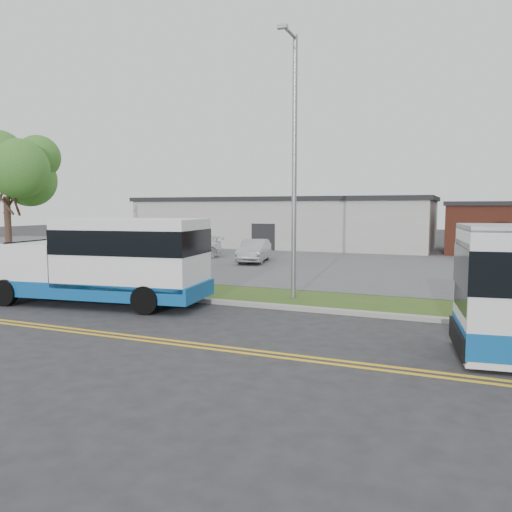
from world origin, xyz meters
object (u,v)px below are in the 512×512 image
at_px(streetlight_near, 294,159).
at_px(pedestrian, 12,257).
at_px(shuttle_bus, 112,259).
at_px(tree_west, 5,174).
at_px(parked_car_b, 187,248).
at_px(parked_car_a, 254,251).

xyz_separation_m(streetlight_near, pedestrian, (-15.48, 1.02, -4.30)).
bearing_deg(shuttle_bus, tree_west, 150.97).
height_order(pedestrian, parked_car_b, pedestrian).
xyz_separation_m(streetlight_near, parked_car_a, (-6.20, 10.86, -4.43)).
relative_size(pedestrian, parked_car_b, 0.34).
bearing_deg(parked_car_a, tree_west, -142.07).
height_order(streetlight_near, pedestrian, streetlight_near).
xyz_separation_m(parked_car_a, parked_car_b, (-5.02, 0.32, 0.01)).
bearing_deg(shuttle_bus, parked_car_a, 84.59).
height_order(tree_west, shuttle_bus, tree_west).
bearing_deg(pedestrian, streetlight_near, 176.35).
bearing_deg(tree_west, parked_car_b, 70.56).
bearing_deg(tree_west, parked_car_a, 49.71).
bearing_deg(parked_car_a, pedestrian, -145.12).
bearing_deg(pedestrian, shuttle_bus, 156.76).
xyz_separation_m(tree_west, parked_car_a, (8.80, 10.38, -4.32)).
bearing_deg(tree_west, shuttle_bus, -21.56).
relative_size(streetlight_near, parked_car_a, 2.23).
xyz_separation_m(shuttle_bus, parked_car_b, (-5.53, 14.38, -0.83)).
distance_m(parked_car_a, parked_car_b, 5.03).
xyz_separation_m(streetlight_near, shuttle_bus, (-5.69, -3.21, -3.59)).
bearing_deg(pedestrian, parked_car_a, -133.21).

